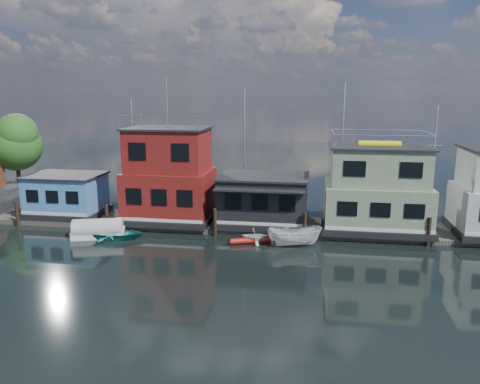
% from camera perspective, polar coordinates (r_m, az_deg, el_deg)
% --- Properties ---
extents(ground, '(160.00, 160.00, 0.00)m').
position_cam_1_polar(ground, '(27.96, 1.12, -11.41)').
color(ground, black).
rests_on(ground, ground).
extents(dock, '(48.00, 5.00, 0.40)m').
position_cam_1_polar(dock, '(39.12, 3.56, -4.13)').
color(dock, '#595147').
rests_on(dock, ground).
extents(houseboat_blue, '(6.40, 4.90, 3.66)m').
position_cam_1_polar(houseboat_blue, '(44.05, -20.40, -0.33)').
color(houseboat_blue, black).
rests_on(houseboat_blue, dock).
extents(houseboat_red, '(7.40, 5.90, 11.86)m').
position_cam_1_polar(houseboat_red, '(39.89, -8.61, 1.84)').
color(houseboat_red, black).
rests_on(houseboat_red, dock).
extents(houseboat_dark, '(7.40, 6.10, 4.06)m').
position_cam_1_polar(houseboat_dark, '(38.58, 2.86, -0.95)').
color(houseboat_dark, black).
rests_on(houseboat_dark, dock).
extents(houseboat_green, '(8.40, 5.90, 7.03)m').
position_cam_1_polar(houseboat_green, '(38.48, 16.33, 0.25)').
color(houseboat_green, black).
rests_on(houseboat_green, dock).
extents(pilings, '(42.28, 0.28, 2.20)m').
position_cam_1_polar(pilings, '(36.23, 2.62, -3.98)').
color(pilings, '#2D2116').
rests_on(pilings, ground).
extents(background_masts, '(36.40, 0.16, 12.00)m').
position_cam_1_polar(background_masts, '(43.76, 10.66, 4.60)').
color(background_masts, silver).
rests_on(background_masts, ground).
extents(tarp_runabout, '(4.21, 2.63, 1.60)m').
position_cam_1_polar(tarp_runabout, '(38.17, -16.92, -4.45)').
color(tarp_runabout, white).
rests_on(tarp_runabout, ground).
extents(dinghy_teal, '(4.15, 3.27, 0.78)m').
position_cam_1_polar(dinghy_teal, '(37.48, -14.57, -4.95)').
color(dinghy_teal, teal).
rests_on(dinghy_teal, ground).
extents(dinghy_white, '(2.52, 2.28, 1.16)m').
position_cam_1_polar(dinghy_white, '(35.25, 1.82, -5.32)').
color(dinghy_white, silver).
rests_on(dinghy_white, ground).
extents(motorboat, '(4.13, 1.99, 1.53)m').
position_cam_1_polar(motorboat, '(34.62, 6.68, -5.40)').
color(motorboat, white).
rests_on(motorboat, ground).
extents(red_kayak, '(3.05, 1.49, 0.45)m').
position_cam_1_polar(red_kayak, '(35.22, 1.27, -5.94)').
color(red_kayak, '#A91B12').
rests_on(red_kayak, ground).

